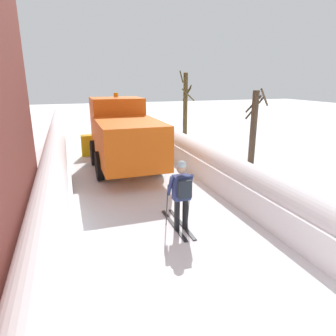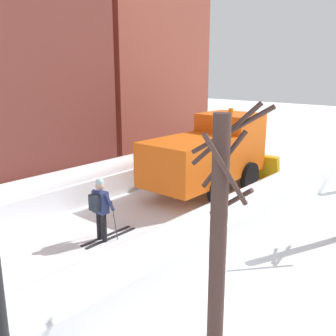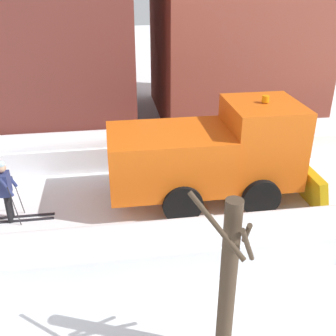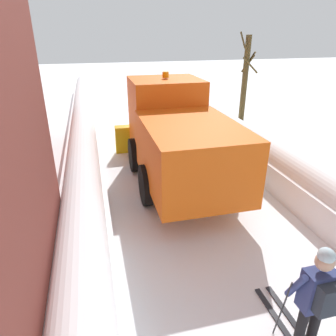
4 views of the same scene
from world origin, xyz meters
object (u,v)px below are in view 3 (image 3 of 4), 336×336
plow_truck (214,153)px  traffic_light_pole (24,71)px  bare_tree_mid (228,281)px  skier (5,188)px

plow_truck → traffic_light_pole: 6.88m
bare_tree_mid → traffic_light_pole: bearing=-154.3°
plow_truck → bare_tree_mid: bare_tree_mid is taller
plow_truck → traffic_light_pole: size_ratio=1.30×
traffic_light_pole → bare_tree_mid: 10.22m
plow_truck → bare_tree_mid: 5.60m
skier → plow_truck: bearing=93.5°
bare_tree_mid → skier: bearing=-138.1°
plow_truck → skier: 5.81m
skier → traffic_light_pole: 4.57m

